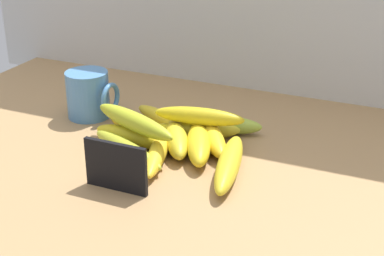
# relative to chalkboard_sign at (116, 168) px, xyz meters

# --- Properties ---
(counter_top) EXTENTS (1.10, 0.76, 0.03)m
(counter_top) POSITION_rel_chalkboard_sign_xyz_m (-0.02, 0.15, -0.05)
(counter_top) COLOR #A27C4F
(counter_top) RESTS_ON ground
(chalkboard_sign) EXTENTS (0.11, 0.02, 0.08)m
(chalkboard_sign) POSITION_rel_chalkboard_sign_xyz_m (0.00, 0.00, 0.00)
(chalkboard_sign) COLOR black
(chalkboard_sign) RESTS_ON counter_top
(coffee_mug) EXTENTS (0.10, 0.09, 0.10)m
(coffee_mug) POSITION_rel_chalkboard_sign_xyz_m (-0.21, 0.24, 0.01)
(coffee_mug) COLOR #4A81B9
(coffee_mug) RESTS_ON counter_top
(banana_0) EXTENTS (0.19, 0.11, 0.03)m
(banana_0) POSITION_rel_chalkboard_sign_xyz_m (-0.04, 0.11, -0.02)
(banana_0) COLOR #ABB229
(banana_0) RESTS_ON counter_top
(banana_1) EXTENTS (0.11, 0.15, 0.04)m
(banana_1) POSITION_rel_chalkboard_sign_xyz_m (0.03, 0.17, -0.02)
(banana_1) COLOR gold
(banana_1) RESTS_ON counter_top
(banana_2) EXTENTS (0.16, 0.07, 0.04)m
(banana_2) POSITION_rel_chalkboard_sign_xyz_m (0.08, 0.27, -0.02)
(banana_2) COLOR #9BB439
(banana_2) RESTS_ON counter_top
(banana_3) EXTENTS (0.09, 0.21, 0.03)m
(banana_3) POSITION_rel_chalkboard_sign_xyz_m (0.01, 0.13, -0.02)
(banana_3) COLOR yellow
(banana_3) RESTS_ON counter_top
(banana_4) EXTENTS (0.18, 0.11, 0.04)m
(banana_4) POSITION_rel_chalkboard_sign_xyz_m (-0.06, 0.18, -0.02)
(banana_4) COLOR gold
(banana_4) RESTS_ON counter_top
(banana_5) EXTENTS (0.08, 0.21, 0.04)m
(banana_5) POSITION_rel_chalkboard_sign_xyz_m (0.15, 0.12, -0.02)
(banana_5) COLOR gold
(banana_5) RESTS_ON counter_top
(banana_6) EXTENTS (0.11, 0.17, 0.04)m
(banana_6) POSITION_rel_chalkboard_sign_xyz_m (0.07, 0.17, -0.02)
(banana_6) COLOR yellow
(banana_6) RESTS_ON counter_top
(banana_7) EXTENTS (0.14, 0.18, 0.04)m
(banana_7) POSITION_rel_chalkboard_sign_xyz_m (0.08, 0.22, -0.02)
(banana_7) COLOR yellow
(banana_7) RESTS_ON counter_top
(banana_8) EXTENTS (0.15, 0.05, 0.04)m
(banana_8) POSITION_rel_chalkboard_sign_xyz_m (-0.06, 0.15, -0.02)
(banana_8) COLOR gold
(banana_8) RESTS_ON counter_top
(banana_9) EXTENTS (0.19, 0.12, 0.03)m
(banana_9) POSITION_rel_chalkboard_sign_xyz_m (-0.03, 0.25, -0.02)
(banana_9) COLOR gold
(banana_9) RESTS_ON counter_top
(banana_10) EXTENTS (0.18, 0.10, 0.04)m
(banana_10) POSITION_rel_chalkboard_sign_xyz_m (0.04, 0.23, -0.02)
(banana_10) COLOR gold
(banana_10) RESTS_ON counter_top
(banana_11) EXTENTS (0.21, 0.11, 0.03)m
(banana_11) POSITION_rel_chalkboard_sign_xyz_m (-0.05, 0.15, 0.02)
(banana_11) COLOR #ACB625
(banana_11) RESTS_ON banana_8
(banana_12) EXTENTS (0.18, 0.06, 0.03)m
(banana_12) POSITION_rel_chalkboard_sign_xyz_m (0.05, 0.22, 0.01)
(banana_12) COLOR gold
(banana_12) RESTS_ON banana_10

